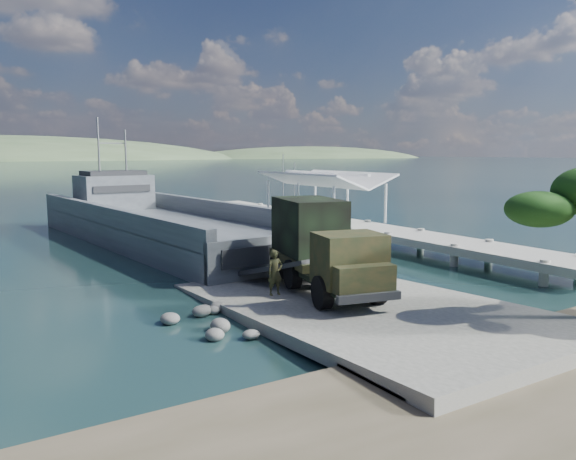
% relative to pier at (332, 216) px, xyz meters
% --- Properties ---
extents(ground, '(1400.00, 1400.00, 0.00)m').
position_rel_pier_xyz_m(ground, '(-13.00, -18.77, -1.60)').
color(ground, '#153434').
rests_on(ground, ground).
extents(boat_ramp, '(10.00, 18.00, 0.50)m').
position_rel_pier_xyz_m(boat_ramp, '(-13.00, -19.77, -1.35)').
color(boat_ramp, slate).
rests_on(boat_ramp, ground).
extents(shoreline_rocks, '(3.20, 5.60, 0.90)m').
position_rel_pier_xyz_m(shoreline_rocks, '(-19.20, -18.27, -1.60)').
color(shoreline_rocks, '#555452').
rests_on(shoreline_rocks, ground).
extents(distant_headlands, '(1000.00, 240.00, 48.00)m').
position_rel_pier_xyz_m(distant_headlands, '(37.00, 541.23, -1.60)').
color(distant_headlands, '#415736').
rests_on(distant_headlands, ground).
extents(pier, '(6.40, 44.00, 6.10)m').
position_rel_pier_xyz_m(pier, '(0.00, 0.00, 0.00)').
color(pier, '#AFADA4').
rests_on(pier, ground).
extents(landing_craft, '(11.97, 36.95, 10.81)m').
position_rel_pier_xyz_m(landing_craft, '(-13.50, 3.39, -0.72)').
color(landing_craft, '#474E54').
rests_on(landing_craft, ground).
extents(military_truck, '(4.62, 9.31, 4.15)m').
position_rel_pier_xyz_m(military_truck, '(-13.02, -16.85, 0.97)').
color(military_truck, black).
rests_on(military_truck, boat_ramp).
extents(soldier, '(0.73, 0.49, 1.94)m').
position_rel_pier_xyz_m(soldier, '(-16.18, -17.97, -0.13)').
color(soldier, black).
rests_on(soldier, boat_ramp).
extents(sailboat_near, '(1.90, 5.09, 6.06)m').
position_rel_pier_xyz_m(sailboat_near, '(2.99, 10.40, -1.28)').
color(sailboat_near, white).
rests_on(sailboat_near, ground).
extents(sailboat_far, '(3.59, 5.90, 6.93)m').
position_rel_pier_xyz_m(sailboat_far, '(4.65, 15.45, -1.23)').
color(sailboat_far, white).
rests_on(sailboat_far, ground).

